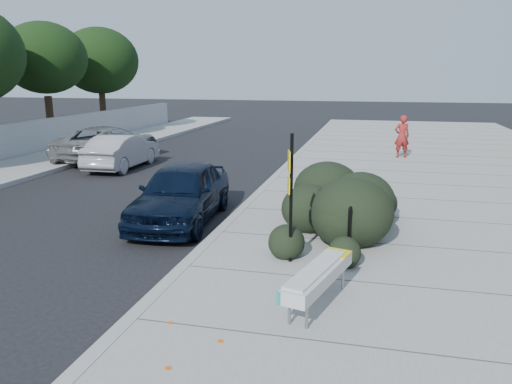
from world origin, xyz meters
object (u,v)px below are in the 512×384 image
at_px(sign_post, 290,190).
at_px(bench, 319,276).
at_px(wagon_silver, 122,151).
at_px(pedestrian, 402,136).
at_px(bike_rack, 351,223).
at_px(suv_silver, 108,143).
at_px(sedan_navy, 181,193).

bearing_deg(sign_post, bench, -82.32).
relative_size(wagon_silver, pedestrian, 2.28).
relative_size(bench, wagon_silver, 0.49).
bearing_deg(wagon_silver, bench, 128.75).
bearing_deg(bike_rack, sign_post, -141.95).
bearing_deg(suv_silver, bike_rack, 142.82).
distance_m(bench, sign_post, 1.97).
bearing_deg(suv_silver, sedan_navy, 134.07).
height_order(bench, sedan_navy, sedan_navy).
bearing_deg(sedan_navy, pedestrian, 57.50).
bearing_deg(bench, wagon_silver, 145.26).
bearing_deg(suv_silver, sign_post, 137.53).
relative_size(bike_rack, sign_post, 0.40).
height_order(sedan_navy, wagon_silver, sedan_navy).
relative_size(bike_rack, wagon_silver, 0.24).
height_order(bench, wagon_silver, wagon_silver).
relative_size(bike_rack, pedestrian, 0.55).
bearing_deg(bench, pedestrian, 98.14).
bearing_deg(pedestrian, sedan_navy, 45.28).
distance_m(bike_rack, pedestrian, 11.80).
height_order(bike_rack, wagon_silver, wagon_silver).
relative_size(sign_post, sedan_navy, 0.56).
bearing_deg(bike_rack, sedan_navy, 159.77).
xyz_separation_m(bike_rack, wagon_silver, (-8.79, 7.67, -0.07)).
relative_size(sedan_navy, pedestrian, 2.44).
bearing_deg(bench, bike_rack, 97.39).
bearing_deg(suv_silver, bench, 135.31).
height_order(wagon_silver, pedestrian, pedestrian).
xyz_separation_m(sedan_navy, pedestrian, (5.42, 10.10, 0.29)).
height_order(bike_rack, suv_silver, suv_silver).
height_order(bench, pedestrian, pedestrian).
relative_size(sign_post, suv_silver, 0.46).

